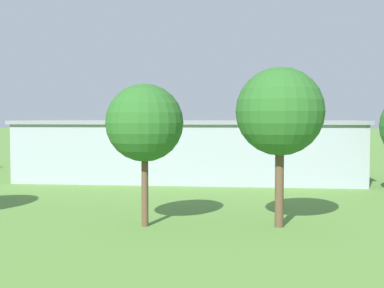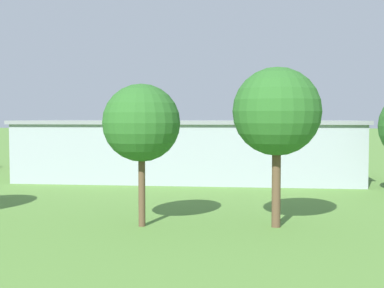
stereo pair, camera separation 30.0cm
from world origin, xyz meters
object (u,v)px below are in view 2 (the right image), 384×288
Objects in this scene: biplane at (194,137)px; hangar at (189,150)px; person_crossing_taxiway at (324,160)px; person_walking_on_apron at (325,164)px; person_near_hangar_door at (305,160)px; tree_at_field_edge at (277,112)px; car_yellow at (38,161)px; tree_behind_hangar_left at (141,123)px; person_beside_truck at (122,159)px; person_at_fence_line at (335,162)px.

hangar is at bearing 93.19° from biplane.
person_walking_on_apron is at bearing 81.28° from person_crossing_taxiway.
hangar is 20.09m from person_near_hangar_door.
tree_at_field_edge is at bearing 107.07° from hangar.
car_yellow is 35.14m from person_walking_on_apron.
person_crossing_taxiway is at bearing -98.72° from person_walking_on_apron.
tree_at_field_edge is at bearing 74.81° from person_walking_on_apron.
biplane is at bearing -89.04° from tree_behind_hangar_left.
person_walking_on_apron is 5.44m from person_near_hangar_door.
tree_at_field_edge is at bearing 114.50° from person_beside_truck.
person_crossing_taxiway is (-18.11, 18.47, -2.16)m from biplane.
hangar is 19.67× the size of person_near_hangar_door.
person_near_hangar_door is at bearing -46.34° from person_at_fence_line.
hangar is 4.12× the size of tree_behind_hangar_left.
tree_at_field_edge reaches higher than person_crossing_taxiway.
person_crossing_taxiway is at bearing -104.23° from tree_at_field_edge.
person_at_fence_line is 1.05× the size of person_beside_truck.
person_walking_on_apron is 0.97× the size of person_at_fence_line.
person_near_hangar_door is (-13.73, -14.51, -2.14)m from hangar.
car_yellow is at bearing -60.18° from tree_behind_hangar_left.
person_near_hangar_door is at bearing -111.54° from tree_behind_hangar_left.
tree_at_field_edge reaches higher than car_yellow.
person_near_hangar_door is at bearing -133.41° from hangar.
person_crossing_taxiway reaches higher than car_yellow.
person_crossing_taxiway is at bearing -114.59° from tree_behind_hangar_left.
biplane reaches higher than person_at_fence_line.
tree_at_field_edge reaches higher than person_near_hangar_door.
tree_at_field_edge reaches higher than person_at_fence_line.
tree_at_field_edge reaches higher than person_walking_on_apron.
person_at_fence_line is 27.47m from person_beside_truck.
hangar reaches higher than person_at_fence_line.
car_yellow is at bearing -50.72° from tree_at_field_edge.
biplane is 1.93× the size of car_yellow.
person_at_fence_line is at bearing -129.14° from person_walking_on_apron.
person_beside_truck is at bearing -65.50° from tree_at_field_edge.
biplane is at bearing -54.39° from person_walking_on_apron.
person_crossing_taxiway is at bearing -80.25° from person_at_fence_line.
biplane is 56.09m from tree_behind_hangar_left.
person_near_hangar_door reaches higher than person_walking_on_apron.
biplane is 5.53× the size of person_beside_truck.
person_near_hangar_door is at bearing 178.21° from person_beside_truck.
tree_at_field_edge is (10.08, 33.41, 5.78)m from person_at_fence_line.
hangar is 20.38m from person_at_fence_line.
person_beside_truck is at bearing -1.79° from person_near_hangar_door.
tree_behind_hangar_left is at bearing 62.93° from person_walking_on_apron.
hangar is 3.87× the size of biplane.
tree_at_field_edge is (9.43, 37.17, 5.75)m from person_crossing_taxiway.
person_at_fence_line is 0.20× the size of tree_behind_hangar_left.
person_near_hangar_door is 4.60m from person_at_fence_line.
person_crossing_taxiway is 1.03× the size of person_at_fence_line.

